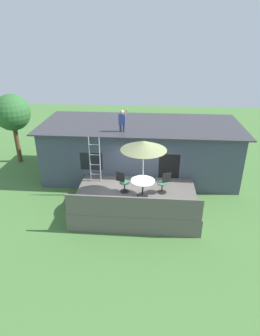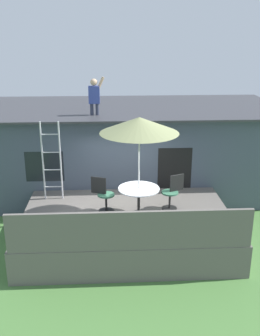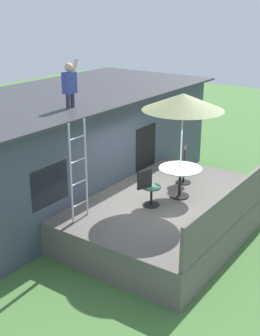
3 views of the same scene
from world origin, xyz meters
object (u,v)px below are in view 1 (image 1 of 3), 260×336
patio_table (143,184)px  step_ladder (95,160)px  patio_chair_right (164,183)px  backyard_tree (12,113)px  patio_chair_left (123,182)px  patio_umbrella (144,145)px  person_figure (122,119)px

patio_table → step_ladder: 2.64m
patio_chair_right → backyard_tree: 9.92m
patio_table → backyard_tree: 9.30m
patio_chair_left → patio_table: bearing=-0.0°
patio_table → step_ladder: bearing=152.4°
patio_table → patio_umbrella: size_ratio=0.41×
backyard_tree → patio_umbrella: bearing=-31.9°
patio_table → patio_chair_left: (-0.89, 0.32, -0.13)m
step_ladder → backyard_tree: bearing=146.4°
patio_chair_right → step_ladder: bearing=-37.0°
patio_chair_left → patio_chair_right: (1.80, 0.06, 0.00)m
step_ladder → patio_chair_right: bearing=-14.3°
person_figure → backyard_tree: 7.09m
patio_umbrella → backyard_tree: backyard_tree is taller
patio_umbrella → person_figure: size_ratio=2.29×
step_ladder → patio_chair_left: 1.78m
person_figure → step_ladder: bearing=-133.8°
step_ladder → patio_chair_left: size_ratio=2.39×
patio_umbrella → patio_chair_right: 2.13m
patio_chair_left → backyard_tree: backyard_tree is taller
person_figure → patio_umbrella: bearing=-65.2°
step_ladder → person_figure: 2.34m
patio_table → person_figure: size_ratio=0.94×
backyard_tree → patio_chair_right: bearing=-27.2°
patio_table → backyard_tree: bearing=148.1°
patio_chair_right → backyard_tree: bearing=-49.8°
person_figure → patio_chair_right: (2.03, -2.04, -2.26)m
step_ladder → patio_chair_right: 3.37m
patio_chair_right → backyard_tree: (-8.68, 4.45, 1.79)m
patio_umbrella → step_ladder: patio_umbrella is taller
patio_chair_left → patio_chair_right: same height
step_ladder → patio_chair_left: step_ladder is taller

